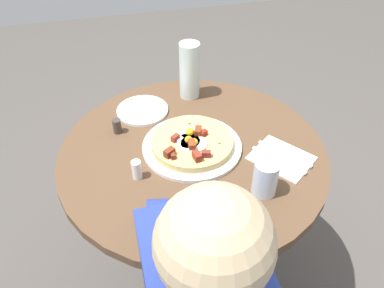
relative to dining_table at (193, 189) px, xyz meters
name	(u,v)px	position (x,y,z in m)	size (l,w,h in m)	color
ground_plane	(192,278)	(0.00, 0.00, -0.57)	(6.00, 6.00, 0.00)	#4C4742
dining_table	(193,189)	(0.00, 0.00, 0.00)	(0.83, 0.83, 0.75)	brown
pizza_plate	(191,147)	(0.01, 0.00, 0.18)	(0.31, 0.31, 0.01)	white
breakfast_pizza	(191,142)	(0.01, 0.00, 0.20)	(0.25, 0.25, 0.05)	tan
bread_plate	(143,110)	(0.24, 0.12, 0.18)	(0.18, 0.18, 0.01)	white
napkin	(281,158)	(-0.10, -0.25, 0.18)	(0.17, 0.14, 0.00)	white
fork	(285,154)	(-0.09, -0.26, 0.18)	(0.18, 0.01, 0.01)	silver
knife	(279,160)	(-0.11, -0.24, 0.18)	(0.18, 0.01, 0.01)	silver
water_glass	(265,178)	(-0.21, -0.15, 0.23)	(0.07, 0.07, 0.10)	silver
water_bottle	(190,71)	(0.30, -0.06, 0.28)	(0.07, 0.07, 0.21)	silver
salt_shaker	(137,170)	(-0.08, 0.18, 0.21)	(0.03, 0.03, 0.06)	white
pepper_shaker	(117,126)	(0.15, 0.22, 0.20)	(0.03, 0.03, 0.05)	#3F3833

